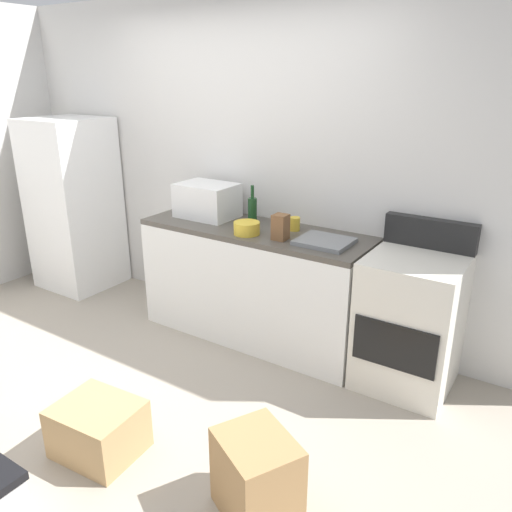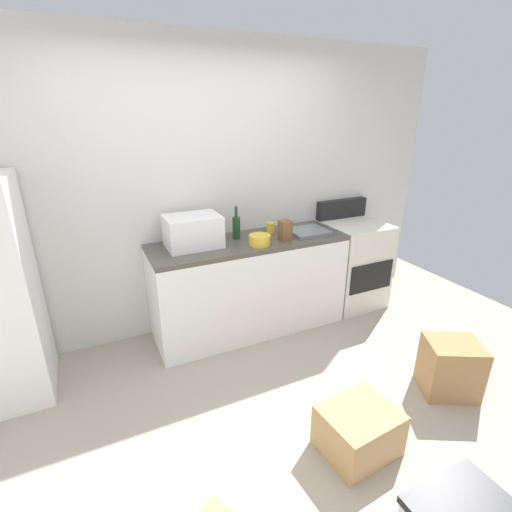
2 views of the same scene
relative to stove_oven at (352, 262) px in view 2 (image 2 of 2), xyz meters
name	(u,v)px [view 2 (image 2 of 2)]	position (x,y,z in m)	size (l,w,h in m)	color
ground_plane	(282,420)	(-1.52, -1.21, -0.47)	(6.00, 6.00, 0.00)	#9E9384
wall_back	(203,192)	(-1.52, 0.34, 0.83)	(5.00, 0.10, 2.60)	silver
kitchen_counter	(249,285)	(-1.22, -0.01, -0.02)	(1.80, 0.60, 0.90)	white
stove_oven	(352,262)	(0.00, 0.00, 0.00)	(0.60, 0.61, 1.10)	silver
microwave	(193,231)	(-1.72, 0.05, 0.57)	(0.46, 0.34, 0.27)	white
sink_basin	(308,231)	(-0.62, -0.05, 0.45)	(0.36, 0.32, 0.03)	slate
wine_bottle	(236,227)	(-1.30, 0.09, 0.54)	(0.07, 0.07, 0.30)	#193F1E
coffee_mug	(271,228)	(-0.94, 0.11, 0.48)	(0.08, 0.08, 0.10)	gold
knife_block	(285,230)	(-0.92, -0.14, 0.52)	(0.10, 0.10, 0.18)	brown
mixing_bowl	(260,240)	(-1.19, -0.16, 0.48)	(0.19, 0.19, 0.09)	gold
cardboard_box_large	(358,430)	(-1.21, -1.61, -0.32)	(0.45, 0.37, 0.30)	tan
cardboard_box_small	(450,367)	(-0.25, -1.48, -0.25)	(0.38, 0.32, 0.42)	#A37A4C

